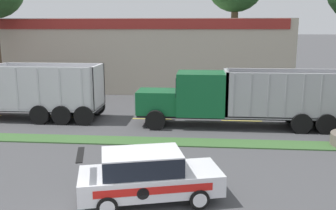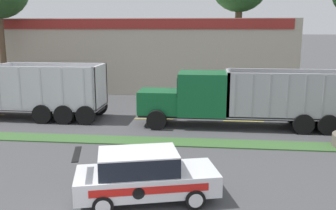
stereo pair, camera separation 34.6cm
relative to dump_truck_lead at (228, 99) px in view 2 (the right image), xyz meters
The scene contains 7 objects.
grass_verge 5.57m from the dump_truck_lead, 141.56° to the right, with size 120.00×1.31×0.06m, color #3D6633.
centre_line_3 9.98m from the dump_truck_lead, behind, with size 2.40×0.14×0.01m, color yellow.
centre_line_4 4.82m from the dump_truck_lead, 163.17° to the left, with size 2.40×0.14×0.01m, color yellow.
centre_line_5 2.28m from the dump_truck_lead, 52.23° to the left, with size 2.40×0.14×0.01m, color yellow.
dump_truck_lead is the anchor object (origin of this frame).
rally_car 10.06m from the dump_truck_lead, 107.88° to the right, with size 4.80×2.91×1.69m.
store_building_backdrop 16.71m from the dump_truck_lead, 113.17° to the left, with size 24.96×12.10×6.19m.
Camera 2 is at (3.09, -7.90, 5.48)m, focal length 40.00 mm.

